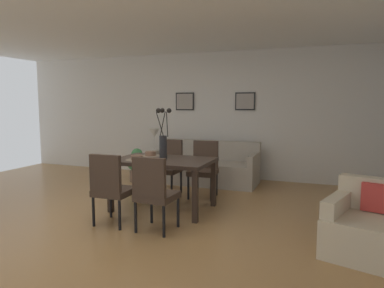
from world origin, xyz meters
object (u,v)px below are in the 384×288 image
at_px(table_lamp, 154,135).
at_px(framed_picture_center, 245,101).
at_px(dining_chair_far_right, 204,166).
at_px(centerpiece_vase, 163,140).
at_px(potted_plant, 136,163).
at_px(dining_chair_near_right, 168,164).
at_px(sofa, 206,168).
at_px(framed_picture_left, 185,101).
at_px(bowl_near_right, 150,153).
at_px(dining_chair_near_left, 111,186).
at_px(bowl_near_left, 137,157).
at_px(dining_table, 163,165).
at_px(armchair, 372,228).
at_px(side_table, 155,165).
at_px(dining_chair_far_left, 154,190).

xyz_separation_m(table_lamp, framed_picture_center, (1.76, 0.56, 0.69)).
bearing_deg(dining_chair_far_right, framed_picture_center, 78.40).
distance_m(centerpiece_vase, potted_plant, 2.05).
distance_m(dining_chair_near_right, table_lamp, 1.37).
xyz_separation_m(sofa, framed_picture_left, (-0.68, 0.60, 1.31)).
height_order(bowl_near_right, potted_plant, bowl_near_right).
bearing_deg(framed_picture_left, dining_chair_near_left, -84.27).
height_order(dining_chair_far_right, centerpiece_vase, centerpiece_vase).
xyz_separation_m(dining_chair_near_left, dining_chair_far_right, (0.64, 1.76, 0.00)).
xyz_separation_m(bowl_near_left, table_lamp, (-0.79, 2.13, 0.11)).
xyz_separation_m(dining_table, dining_chair_far_right, (0.32, 0.89, -0.14)).
bearing_deg(dining_chair_near_right, centerpiece_vase, -69.81).
xyz_separation_m(armchair, framed_picture_left, (-3.31, 3.19, 1.30)).
height_order(dining_chair_far_right, framed_picture_center, framed_picture_center).
bearing_deg(side_table, bowl_near_left, -69.63).
bearing_deg(framed_picture_left, dining_chair_far_left, -74.33).
bearing_deg(sofa, side_table, 178.29).
relative_size(dining_table, framed_picture_left, 3.39).
relative_size(dining_chair_near_right, dining_chair_far_left, 1.00).
relative_size(bowl_near_right, sofa, 0.08).
distance_m(dining_chair_far_left, potted_plant, 2.84).
bearing_deg(framed_picture_left, framed_picture_center, 0.00).
distance_m(dining_chair_near_right, armchair, 3.37).
bearing_deg(dining_chair_far_right, dining_table, -110.15).
bearing_deg(dining_chair_far_left, centerpiece_vase, 108.17).
relative_size(framed_picture_left, framed_picture_center, 1.02).
relative_size(dining_chair_far_left, bowl_near_right, 5.41).
xyz_separation_m(bowl_near_left, framed_picture_center, (0.97, 2.70, 0.81)).
distance_m(dining_table, framed_picture_left, 2.74).
xyz_separation_m(dining_table, sofa, (0.03, 1.89, -0.37)).
relative_size(dining_chair_near_left, bowl_near_left, 5.41).
relative_size(bowl_near_left, potted_plant, 0.25).
xyz_separation_m(dining_chair_near_right, centerpiece_vase, (0.32, -0.87, 0.51)).
height_order(armchair, framed_picture_center, framed_picture_center).
height_order(table_lamp, framed_picture_center, framed_picture_center).
xyz_separation_m(bowl_near_left, sofa, (0.34, 2.10, -0.50)).
relative_size(dining_chair_near_right, potted_plant, 1.37).
bearing_deg(bowl_near_left, dining_chair_far_left, -48.21).
xyz_separation_m(armchair, potted_plant, (-3.94, 2.17, 0.09)).
relative_size(armchair, framed_picture_left, 2.44).
height_order(sofa, armchair, sofa).
bearing_deg(dining_table, centerpiece_vase, 55.35).
bearing_deg(table_lamp, bowl_near_right, -65.22).
bearing_deg(armchair, dining_chair_far_left, -175.53).
bearing_deg(potted_plant, dining_table, -48.61).
xyz_separation_m(bowl_near_left, armchair, (2.97, -0.50, -0.49)).
bearing_deg(dining_chair_far_left, dining_chair_near_right, 109.17).
relative_size(dining_chair_far_right, table_lamp, 1.80).
relative_size(dining_table, dining_chair_far_right, 1.52).
distance_m(dining_chair_far_right, sofa, 1.07).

